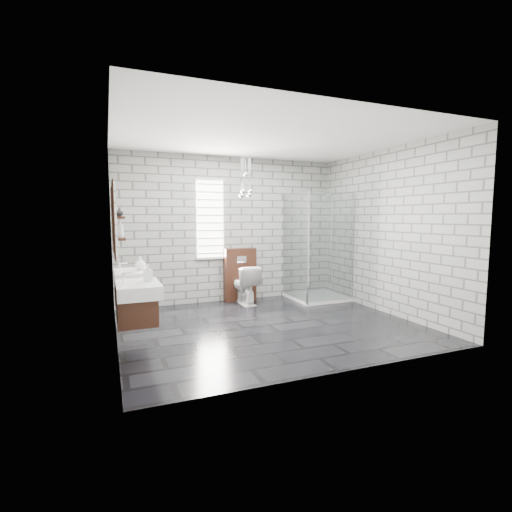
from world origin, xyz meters
TOP-DOWN VIEW (x-y plane):
  - floor at (0.00, 0.00)m, footprint 4.20×3.60m
  - ceiling at (0.00, 0.00)m, footprint 4.20×3.60m
  - wall_back at (0.00, 1.81)m, footprint 4.20×0.02m
  - wall_front at (0.00, -1.81)m, footprint 4.20×0.02m
  - wall_left at (-2.11, 0.00)m, footprint 0.02×3.60m
  - wall_right at (2.11, 0.00)m, footprint 0.02×3.60m
  - vanity_left at (-1.91, -0.55)m, footprint 0.47×0.70m
  - vanity_right at (-1.91, 0.48)m, footprint 0.47×0.70m
  - shelf_lower at (-2.03, -0.05)m, footprint 0.14×0.30m
  - shelf_upper at (-2.03, -0.05)m, footprint 0.14×0.30m
  - window at (-0.40, 1.78)m, footprint 0.56×0.05m
  - cistern_panel at (0.15, 1.70)m, footprint 0.60×0.20m
  - flush_plate at (0.15, 1.60)m, footprint 0.18×0.01m
  - shower_enclosure at (1.50, 1.18)m, footprint 1.00×1.00m
  - pendant_cluster at (0.15, 1.36)m, footprint 0.27×0.23m
  - toilet at (0.15, 1.44)m, footprint 0.42×0.71m
  - soap_bottle_a at (-1.75, -0.49)m, footprint 0.10×0.10m
  - soap_bottle_b at (-1.75, 0.50)m, footprint 0.15×0.15m
  - soap_bottle_c at (-2.02, -0.09)m, footprint 0.12×0.12m
  - vase at (-2.02, -0.03)m, footprint 0.13×0.13m

SIDE VIEW (x-z plane):
  - floor at x=0.00m, z-range -0.02..0.00m
  - toilet at x=0.15m, z-range 0.00..0.71m
  - cistern_panel at x=0.15m, z-range 0.00..1.00m
  - shower_enclosure at x=1.50m, z-range -0.51..1.52m
  - vanity_left at x=-1.91m, z-range -0.03..1.54m
  - vanity_right at x=-1.91m, z-range -0.03..1.54m
  - flush_plate at x=0.15m, z-range 0.74..0.86m
  - soap_bottle_b at x=-1.75m, z-range 0.85..1.04m
  - soap_bottle_a at x=-1.75m, z-range 0.85..1.04m
  - shelf_lower at x=-2.03m, z-range 1.31..1.33m
  - wall_back at x=0.00m, z-range 0.00..2.70m
  - wall_front at x=0.00m, z-range 0.00..2.70m
  - wall_left at x=-2.11m, z-range 0.00..2.70m
  - wall_right at x=2.11m, z-range 0.00..2.70m
  - soap_bottle_c at x=-2.02m, z-range 1.33..1.56m
  - window at x=-0.40m, z-range 0.81..2.29m
  - shelf_upper at x=-2.03m, z-range 1.57..1.59m
  - vase at x=-2.02m, z-range 1.59..1.70m
  - pendant_cluster at x=0.15m, z-range 1.69..2.47m
  - ceiling at x=0.00m, z-range 2.70..2.72m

